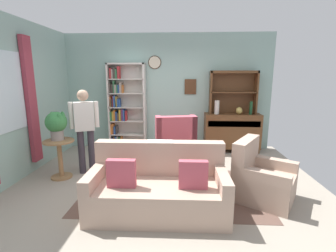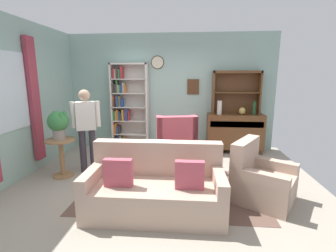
# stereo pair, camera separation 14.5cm
# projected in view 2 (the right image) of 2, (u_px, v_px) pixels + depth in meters

# --- Properties ---
(ground_plane) EXTENTS (5.40, 4.60, 0.02)m
(ground_plane) POSITION_uv_depth(u_px,v_px,m) (161.00, 182.00, 4.22)
(ground_plane) COLOR #9E9384
(wall_back) EXTENTS (5.00, 0.09, 2.80)m
(wall_back) POSITION_uv_depth(u_px,v_px,m) (171.00, 92.00, 6.01)
(wall_back) COLOR #93B7AD
(wall_back) RESTS_ON ground_plane
(wall_left) EXTENTS (0.16, 4.20, 2.80)m
(wall_left) POSITION_uv_depth(u_px,v_px,m) (13.00, 100.00, 4.13)
(wall_left) COLOR #93B7AD
(wall_left) RESTS_ON ground_plane
(area_rug) EXTENTS (2.80, 1.75, 0.01)m
(area_rug) POSITION_uv_depth(u_px,v_px,m) (171.00, 190.00, 3.90)
(area_rug) COLOR brown
(area_rug) RESTS_ON ground_plane
(bookshelf) EXTENTS (0.90, 0.30, 2.10)m
(bookshelf) POSITION_uv_depth(u_px,v_px,m) (127.00, 107.00, 5.99)
(bookshelf) COLOR silver
(bookshelf) RESTS_ON ground_plane
(sideboard) EXTENTS (1.30, 0.45, 0.92)m
(sideboard) POSITION_uv_depth(u_px,v_px,m) (235.00, 131.00, 5.79)
(sideboard) COLOR brown
(sideboard) RESTS_ON ground_plane
(sideboard_hutch) EXTENTS (1.10, 0.26, 1.00)m
(sideboard_hutch) POSITION_uv_depth(u_px,v_px,m) (236.00, 86.00, 5.68)
(sideboard_hutch) COLOR brown
(sideboard_hutch) RESTS_ON sideboard
(vase_tall) EXTENTS (0.11, 0.11, 0.32)m
(vase_tall) POSITION_uv_depth(u_px,v_px,m) (219.00, 108.00, 5.63)
(vase_tall) COLOR beige
(vase_tall) RESTS_ON sideboard
(vase_round) EXTENTS (0.15, 0.15, 0.17)m
(vase_round) POSITION_uv_depth(u_px,v_px,m) (242.00, 111.00, 5.61)
(vase_round) COLOR tan
(vase_round) RESTS_ON sideboard
(bottle_wine) EXTENTS (0.07, 0.07, 0.31)m
(bottle_wine) POSITION_uv_depth(u_px,v_px,m) (254.00, 108.00, 5.55)
(bottle_wine) COLOR #194223
(bottle_wine) RESTS_ON sideboard
(couch_floral) EXTENTS (1.81, 0.87, 0.90)m
(couch_floral) POSITION_uv_depth(u_px,v_px,m) (156.00, 189.00, 3.27)
(couch_floral) COLOR tan
(couch_floral) RESTS_ON ground_plane
(armchair_floral) EXTENTS (1.06, 1.05, 0.88)m
(armchair_floral) POSITION_uv_depth(u_px,v_px,m) (261.00, 181.00, 3.55)
(armchair_floral) COLOR tan
(armchair_floral) RESTS_ON ground_plane
(wingback_chair) EXTENTS (0.92, 0.93, 1.05)m
(wingback_chair) POSITION_uv_depth(u_px,v_px,m) (175.00, 147.00, 4.93)
(wingback_chair) COLOR #B74C5B
(wingback_chair) RESTS_ON ground_plane
(plant_stand) EXTENTS (0.52, 0.52, 0.69)m
(plant_stand) POSITION_uv_depth(u_px,v_px,m) (62.00, 154.00, 4.38)
(plant_stand) COLOR #997047
(plant_stand) RESTS_ON ground_plane
(potted_plant_large) EXTENTS (0.36, 0.36, 0.50)m
(potted_plant_large) POSITION_uv_depth(u_px,v_px,m) (59.00, 123.00, 4.30)
(potted_plant_large) COLOR gray
(potted_plant_large) RESTS_ON plant_stand
(person_reading) EXTENTS (0.51, 0.32, 1.56)m
(person_reading) POSITION_uv_depth(u_px,v_px,m) (86.00, 125.00, 4.51)
(person_reading) COLOR #38333D
(person_reading) RESTS_ON ground_plane
(coffee_table) EXTENTS (0.80, 0.50, 0.42)m
(coffee_table) POSITION_uv_depth(u_px,v_px,m) (157.00, 163.00, 4.10)
(coffee_table) COLOR brown
(coffee_table) RESTS_ON ground_plane
(book_stack) EXTENTS (0.22, 0.15, 0.07)m
(book_stack) POSITION_uv_depth(u_px,v_px,m) (149.00, 157.00, 4.11)
(book_stack) COLOR #284C8C
(book_stack) RESTS_ON coffee_table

